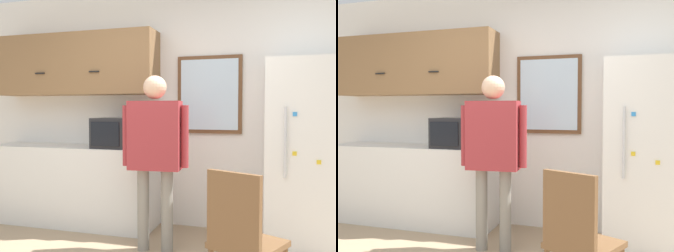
% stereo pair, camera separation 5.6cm
% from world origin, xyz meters
% --- Properties ---
extents(back_wall, '(6.00, 0.06, 2.70)m').
position_xyz_m(back_wall, '(0.00, 2.10, 1.35)').
color(back_wall, white).
rests_on(back_wall, ground_plane).
extents(counter, '(1.97, 0.56, 0.90)m').
position_xyz_m(counter, '(-1.21, 1.79, 0.45)').
color(counter, silver).
rests_on(counter, ground_plane).
extents(upper_cabinets, '(1.97, 0.39, 0.70)m').
position_xyz_m(upper_cabinets, '(-1.21, 1.88, 1.84)').
color(upper_cabinets, olive).
extents(microwave, '(0.46, 0.38, 0.33)m').
position_xyz_m(microwave, '(-0.63, 1.73, 1.07)').
color(microwave, '#232326').
rests_on(microwave, counter).
extents(person, '(0.63, 0.25, 1.63)m').
position_xyz_m(person, '(-0.02, 1.25, 1.00)').
color(person, gray).
rests_on(person, ground_plane).
extents(refrigerator, '(0.79, 0.68, 1.79)m').
position_xyz_m(refrigerator, '(1.35, 1.73, 0.89)').
color(refrigerator, white).
rests_on(refrigerator, ground_plane).
extents(chair, '(0.56, 0.56, 0.93)m').
position_xyz_m(chair, '(0.86, 0.45, 0.50)').
color(chair, brown).
rests_on(chair, ground_plane).
extents(window, '(0.71, 0.05, 0.85)m').
position_xyz_m(window, '(0.34, 2.06, 1.48)').
color(window, brown).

